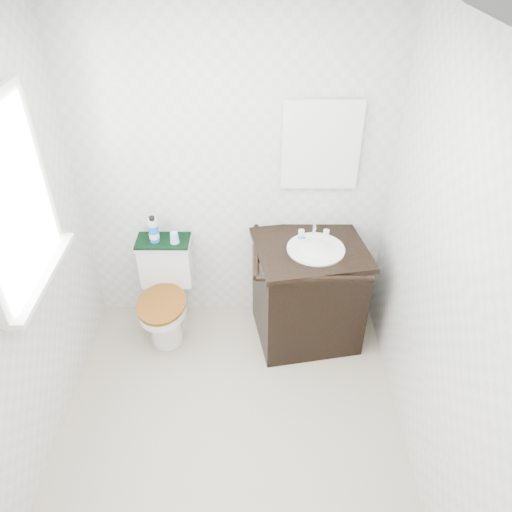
{
  "coord_description": "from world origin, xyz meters",
  "views": [
    {
      "loc": [
        0.17,
        -1.92,
        2.79
      ],
      "look_at": [
        0.16,
        0.75,
        0.86
      ],
      "focal_mm": 35.0,
      "sensor_mm": 36.0,
      "label": 1
    }
  ],
  "objects_px": {
    "toilet": "(166,295)",
    "vanity": "(308,290)",
    "mouthwash_bottle": "(153,230)",
    "trash_bin": "(283,302)",
    "cup": "(174,238)"
  },
  "relations": [
    {
      "from": "mouthwash_bottle",
      "to": "cup",
      "type": "height_order",
      "value": "mouthwash_bottle"
    },
    {
      "from": "toilet",
      "to": "trash_bin",
      "type": "xyz_separation_m",
      "value": [
        0.9,
        0.13,
        -0.18
      ]
    },
    {
      "from": "toilet",
      "to": "vanity",
      "type": "bearing_deg",
      "value": -3.65
    },
    {
      "from": "toilet",
      "to": "mouthwash_bottle",
      "type": "xyz_separation_m",
      "value": [
        -0.05,
        0.11,
        0.52
      ]
    },
    {
      "from": "toilet",
      "to": "cup",
      "type": "height_order",
      "value": "cup"
    },
    {
      "from": "cup",
      "to": "toilet",
      "type": "bearing_deg",
      "value": -137.57
    },
    {
      "from": "vanity",
      "to": "toilet",
      "type": "bearing_deg",
      "value": 176.35
    },
    {
      "from": "trash_bin",
      "to": "cup",
      "type": "bearing_deg",
      "value": -176.91
    },
    {
      "from": "toilet",
      "to": "trash_bin",
      "type": "bearing_deg",
      "value": 8.15
    },
    {
      "from": "mouthwash_bottle",
      "to": "vanity",
      "type": "bearing_deg",
      "value": -8.85
    },
    {
      "from": "trash_bin",
      "to": "mouthwash_bottle",
      "type": "relative_size",
      "value": 1.37
    },
    {
      "from": "vanity",
      "to": "cup",
      "type": "height_order",
      "value": "vanity"
    },
    {
      "from": "cup",
      "to": "vanity",
      "type": "bearing_deg",
      "value": -8.97
    },
    {
      "from": "mouthwash_bottle",
      "to": "trash_bin",
      "type": "bearing_deg",
      "value": 1.36
    },
    {
      "from": "toilet",
      "to": "vanity",
      "type": "distance_m",
      "value": 1.07
    }
  ]
}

